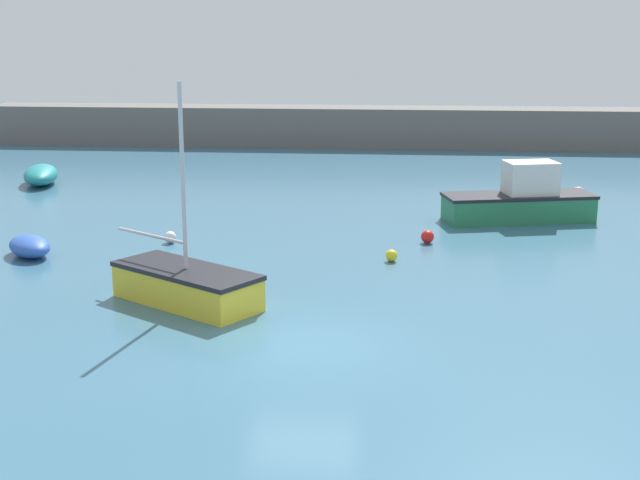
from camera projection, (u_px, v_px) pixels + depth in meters
name	position (u px, v px, depth m)	size (l,w,h in m)	color
ground_plane	(303.00, 350.00, 20.21)	(120.00, 120.00, 0.20)	#38667F
harbor_breakwater	(363.00, 127.00, 52.05)	(44.13, 2.77, 2.27)	#66605B
cabin_cruiser_white	(521.00, 200.00, 32.67)	(5.74, 2.95, 2.19)	#287A4C
fishing_dinghy_green	(30.00, 246.00, 27.81)	(2.15, 2.28, 0.64)	#2D56B7
rowboat_white_midwater	(41.00, 175.00, 40.03)	(2.41, 3.73, 0.86)	teal
sailboat_tall_mast	(187.00, 285.00, 23.10)	(4.37, 3.66, 5.73)	yellow
mooring_buoy_white	(170.00, 237.00, 29.47)	(0.40, 0.40, 0.40)	white
mooring_buoy_yellow	(392.00, 256.00, 27.22)	(0.37, 0.37, 0.37)	yellow
mooring_buoy_red	(427.00, 237.00, 29.47)	(0.44, 0.44, 0.44)	red
mooring_buoy_pink	(578.00, 194.00, 36.35)	(0.59, 0.59, 0.59)	#EA668C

